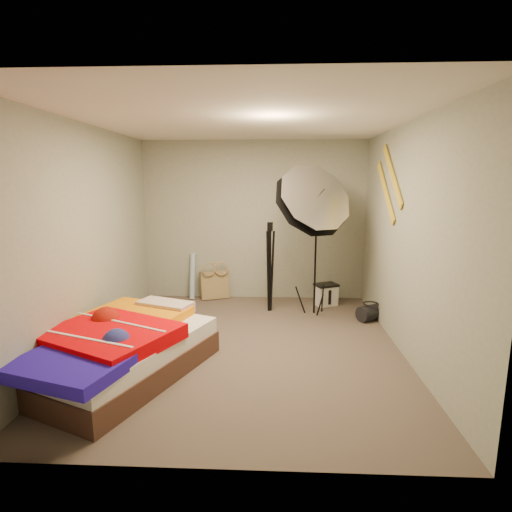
# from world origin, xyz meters

# --- Properties ---
(floor) EXTENTS (4.00, 4.00, 0.00)m
(floor) POSITION_xyz_m (0.00, 0.00, 0.00)
(floor) COLOR brown
(floor) RESTS_ON ground
(ceiling) EXTENTS (4.00, 4.00, 0.00)m
(ceiling) POSITION_xyz_m (0.00, 0.00, 2.50)
(ceiling) COLOR silver
(ceiling) RESTS_ON wall_back
(wall_back) EXTENTS (3.50, 0.00, 3.50)m
(wall_back) POSITION_xyz_m (0.00, 2.00, 1.25)
(wall_back) COLOR #979A8A
(wall_back) RESTS_ON floor
(wall_front) EXTENTS (3.50, 0.00, 3.50)m
(wall_front) POSITION_xyz_m (0.00, -2.00, 1.25)
(wall_front) COLOR #979A8A
(wall_front) RESTS_ON floor
(wall_left) EXTENTS (0.00, 4.00, 4.00)m
(wall_left) POSITION_xyz_m (-1.75, 0.00, 1.25)
(wall_left) COLOR #979A8A
(wall_left) RESTS_ON floor
(wall_right) EXTENTS (0.00, 4.00, 4.00)m
(wall_right) POSITION_xyz_m (1.75, 0.00, 1.25)
(wall_right) COLOR #979A8A
(wall_right) RESTS_ON floor
(tote_bag) EXTENTS (0.49, 0.34, 0.46)m
(tote_bag) POSITION_xyz_m (-0.63, 1.90, 0.22)
(tote_bag) COLOR #9F8A59
(tote_bag) RESTS_ON floor
(wrapping_roll) EXTENTS (0.10, 0.22, 0.73)m
(wrapping_roll) POSITION_xyz_m (-0.99, 1.90, 0.37)
(wrapping_roll) COLOR #5C91BB
(wrapping_roll) RESTS_ON floor
(camera_case) EXTENTS (0.37, 0.33, 0.31)m
(camera_case) POSITION_xyz_m (1.13, 1.61, 0.15)
(camera_case) COLOR silver
(camera_case) RESTS_ON floor
(duffel_bag) EXTENTS (0.41, 0.37, 0.22)m
(duffel_bag) POSITION_xyz_m (1.65, 0.96, 0.11)
(duffel_bag) COLOR black
(duffel_bag) RESTS_ON floor
(wall_stripe_upper) EXTENTS (0.02, 0.91, 0.78)m
(wall_stripe_upper) POSITION_xyz_m (1.73, 0.60, 1.95)
(wall_stripe_upper) COLOR gold
(wall_stripe_upper) RESTS_ON wall_right
(wall_stripe_lower) EXTENTS (0.02, 0.91, 0.78)m
(wall_stripe_lower) POSITION_xyz_m (1.73, 0.85, 1.75)
(wall_stripe_lower) COLOR gold
(wall_stripe_lower) RESTS_ON wall_right
(bed) EXTENTS (1.84, 2.22, 0.53)m
(bed) POSITION_xyz_m (-1.20, -0.71, 0.26)
(bed) COLOR #4C2E23
(bed) RESTS_ON floor
(photo_umbrella) EXTENTS (1.10, 1.14, 2.21)m
(photo_umbrella) POSITION_xyz_m (0.80, 1.04, 1.59)
(photo_umbrella) COLOR black
(photo_umbrella) RESTS_ON floor
(camera_tripod) EXTENTS (0.08, 0.08, 1.30)m
(camera_tripod) POSITION_xyz_m (0.27, 1.32, 0.75)
(camera_tripod) COLOR black
(camera_tripod) RESTS_ON floor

